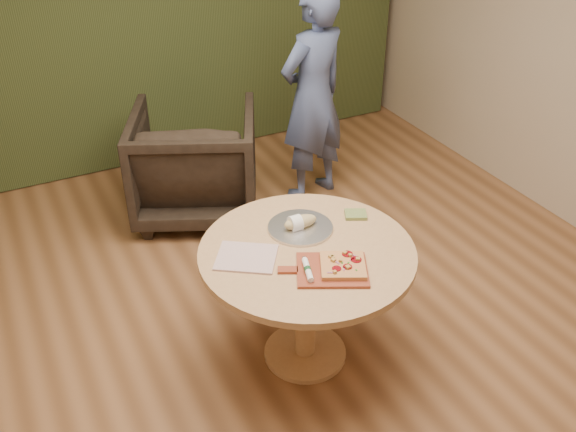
% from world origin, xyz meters
% --- Properties ---
extents(room_shell, '(5.04, 6.04, 2.84)m').
position_xyz_m(room_shell, '(0.00, 0.00, 1.40)').
color(room_shell, '#925F3A').
rests_on(room_shell, ground).
extents(pedestal_table, '(1.14, 1.14, 0.75)m').
position_xyz_m(pedestal_table, '(0.04, 0.08, 0.61)').
color(pedestal_table, tan).
rests_on(pedestal_table, ground).
extents(pizza_paddle, '(0.47, 0.41, 0.01)m').
position_xyz_m(pizza_paddle, '(0.05, -0.14, 0.76)').
color(pizza_paddle, brown).
rests_on(pizza_paddle, pedestal_table).
extents(flatbread_pizza, '(0.29, 0.29, 0.04)m').
position_xyz_m(flatbread_pizza, '(0.12, -0.15, 0.78)').
color(flatbread_pizza, tan).
rests_on(flatbread_pizza, pizza_paddle).
extents(cutlery_roll, '(0.08, 0.20, 0.03)m').
position_xyz_m(cutlery_roll, '(-0.06, -0.11, 0.78)').
color(cutlery_roll, white).
rests_on(cutlery_roll, pizza_paddle).
extents(newspaper, '(0.39, 0.37, 0.01)m').
position_xyz_m(newspaper, '(-0.27, 0.15, 0.76)').
color(newspaper, white).
rests_on(newspaper, pedestal_table).
extents(serving_tray, '(0.36, 0.36, 0.02)m').
position_xyz_m(serving_tray, '(0.10, 0.27, 0.76)').
color(serving_tray, silver).
rests_on(serving_tray, pedestal_table).
extents(bread_roll, '(0.19, 0.09, 0.09)m').
position_xyz_m(bread_roll, '(0.09, 0.27, 0.79)').
color(bread_roll, tan).
rests_on(bread_roll, serving_tray).
extents(green_packet, '(0.15, 0.14, 0.02)m').
position_xyz_m(green_packet, '(0.43, 0.24, 0.76)').
color(green_packet, '#55692F').
rests_on(green_packet, pedestal_table).
extents(armchair, '(1.17, 1.14, 0.93)m').
position_xyz_m(armchair, '(0.03, 1.85, 0.46)').
color(armchair, black).
rests_on(armchair, ground).
extents(person_standing, '(0.70, 0.55, 1.68)m').
position_xyz_m(person_standing, '(0.95, 1.69, 0.84)').
color(person_standing, '#475685').
rests_on(person_standing, ground).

